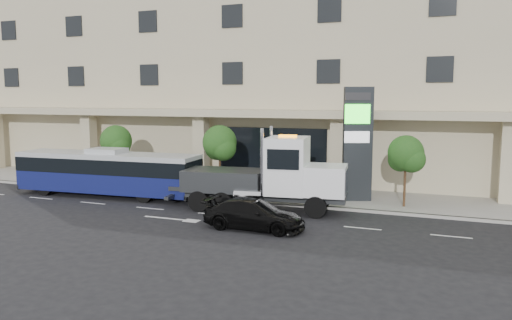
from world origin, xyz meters
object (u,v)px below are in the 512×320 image
(tow_truck, at_px, (271,177))
(signage_pylon, at_px, (358,143))
(black_sedan, at_px, (254,214))
(city_bus, at_px, (107,172))

(tow_truck, distance_m, signage_pylon, 5.85)
(tow_truck, bearing_deg, signage_pylon, 36.64)
(black_sedan, bearing_deg, signage_pylon, -22.97)
(tow_truck, relative_size, black_sedan, 2.09)
(city_bus, bearing_deg, tow_truck, -4.35)
(city_bus, relative_size, signage_pylon, 1.82)
(signage_pylon, bearing_deg, black_sedan, -134.64)
(black_sedan, xyz_separation_m, signage_pylon, (3.52, 7.83, 2.86))
(city_bus, distance_m, black_sedan, 12.39)
(city_bus, height_order, signage_pylon, signage_pylon)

